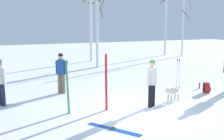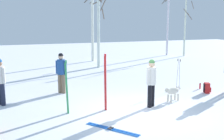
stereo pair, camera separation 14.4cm
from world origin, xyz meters
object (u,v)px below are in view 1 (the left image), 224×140
ski_poles_0 (178,73)px  birch_tree_2 (97,25)px  ski_pair_planted_0 (106,82)px  water_bottle_0 (199,86)px  ski_pair_lying_0 (114,129)px  birch_tree_4 (166,10)px  ski_pair_planted_2 (68,87)px  dog (173,91)px  backpack_1 (207,88)px  birch_tree_5 (183,24)px  person_1 (61,71)px  person_2 (152,80)px  person_0 (0,79)px  birch_tree_3 (91,8)px

ski_poles_0 → birch_tree_2: 7.44m
ski_pair_planted_0 → water_bottle_0: bearing=14.5°
ski_pair_lying_0 → birch_tree_4: bearing=52.8°
ski_pair_planted_2 → ski_pair_lying_0: 2.26m
birch_tree_4 → ski_pair_lying_0: bearing=-127.2°
birch_tree_4 → dog: bearing=-121.6°
backpack_1 → birch_tree_5: size_ratio=0.08×
birch_tree_2 → ski_pair_planted_0: bearing=-107.2°
person_1 → person_2: bearing=-50.1°
ski_pair_lying_0 → birch_tree_2: bearing=73.4°
person_0 → ski_poles_0: size_ratio=1.25×
person_2 → birch_tree_4: 16.16m
person_1 → ski_poles_0: 5.17m
ski_pair_planted_0 → birch_tree_3: (3.20, 11.69, 3.07)m
dog → backpack_1: bearing=14.3°
ski_pair_planted_0 → ski_pair_planted_2: bearing=172.0°
ski_pair_lying_0 → backpack_1: bearing=23.7°
dog → ski_pair_planted_2: bearing=178.0°
birch_tree_2 → birch_tree_5: 9.49m
ski_pair_planted_0 → ski_poles_0: (4.07, 1.61, -0.24)m
person_0 → birch_tree_4: size_ratio=0.22×
dog → birch_tree_4: 15.45m
water_bottle_0 → person_1: bearing=165.8°
birch_tree_4 → birch_tree_5: 1.95m
birch_tree_2 → birch_tree_5: size_ratio=0.96×
person_1 → dog: 4.65m
person_0 → birch_tree_3: (6.54, 9.79, 3.06)m
ski_pair_planted_2 → water_bottle_0: (6.33, 1.12, -0.75)m
birch_tree_3 → ski_poles_0: bearing=-85.1°
person_1 → birch_tree_3: (4.16, 8.87, 3.06)m
birch_tree_3 → birch_tree_4: size_ratio=1.00×
person_2 → water_bottle_0: (3.41, 1.56, -0.85)m
person_2 → birch_tree_4: bearing=55.6°
ski_pair_planted_2 → birch_tree_3: bearing=68.7°
ski_pair_planted_2 → water_bottle_0: bearing=10.0°
ski_poles_0 → birch_tree_5: 12.78m
person_2 → ski_pair_lying_0: person_2 is taller
birch_tree_4 → ski_poles_0: bearing=-120.2°
person_1 → person_0: bearing=-158.9°
backpack_1 → birch_tree_3: 11.87m
birch_tree_3 → birch_tree_5: 8.52m
person_0 → birch_tree_5: birch_tree_5 is taller
dog → backpack_1: (2.09, 0.53, -0.17)m
ski_pair_lying_0 → backpack_1: (5.25, 2.30, 0.20)m
backpack_1 → ski_pair_planted_0: bearing=-173.2°
birch_tree_2 → ski_pair_lying_0: bearing=-106.6°
water_bottle_0 → ski_pair_planted_2: bearing=-170.0°
ski_pair_planted_0 → birch_tree_2: bearing=72.8°
dog → water_bottle_0: dog is taller
person_2 → dog: person_2 is taller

